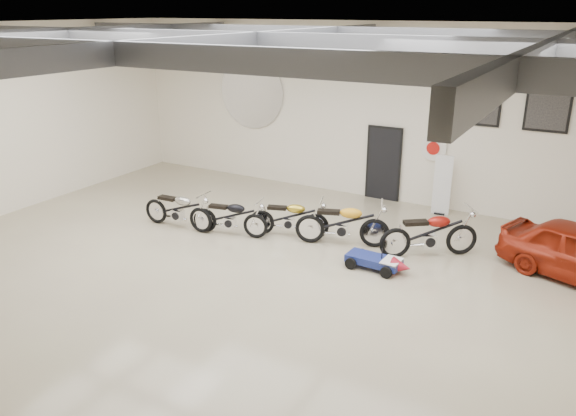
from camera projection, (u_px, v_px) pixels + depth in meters
The scene contains 17 objects.
floor at pixel (260, 273), 11.92m from camera, with size 16.00×12.00×0.01m, color tan.
ceiling at pixel (256, 26), 10.24m from camera, with size 16.00×12.00×0.01m, color gray.
back_wall at pixel (371, 113), 16.00m from camera, with size 16.00×0.02×5.00m, color white.
left_wall at pixel (2, 121), 14.78m from camera, with size 0.02×12.00×5.00m, color white.
ceiling_beams at pixel (256, 41), 10.32m from camera, with size 15.80×11.80×0.32m, color #585A5F, non-canonical shape.
door at pixel (384, 164), 16.22m from camera, with size 0.92×0.08×2.10m, color black.
logo_plaque at pixel (252, 92), 17.71m from camera, with size 2.30×0.06×1.16m, color silver, non-canonical shape.
poster_left at pixel (481, 100), 14.38m from camera, with size 1.05×0.08×1.35m, color black, non-canonical shape.
poster_mid at pixel (549, 105), 13.64m from camera, with size 1.05×0.08×1.35m, color black, non-canonical shape.
oil_sign at pixel (433, 148), 15.35m from camera, with size 0.72×0.10×0.72m, color white, non-canonical shape.
banner_stand at pixel (442, 184), 15.06m from camera, with size 0.47×0.19×1.72m, color white, non-canonical shape.
motorcycle_silver at pixel (178, 208), 14.23m from camera, with size 2.01×0.62×1.05m, color silver, non-canonical shape.
motorcycle_black at pixel (230, 216), 13.77m from camera, with size 1.92×0.60×1.00m, color silver, non-canonical shape.
motorcycle_gold at pixel (289, 217), 13.71m from camera, with size 1.94×0.60×1.01m, color silver, non-canonical shape.
motorcycle_yellow at pixel (342, 222), 13.17m from camera, with size 2.18×0.68×1.13m, color silver, non-canonical shape.
motorcycle_red at pixel (429, 232), 12.55m from camera, with size 2.23×0.69×1.16m, color silver, non-canonical shape.
go_kart at pixel (379, 259), 11.99m from camera, with size 1.44×0.65×0.52m, color navy, non-canonical shape.
Camera 1 is at (5.80, -9.08, 5.32)m, focal length 35.00 mm.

